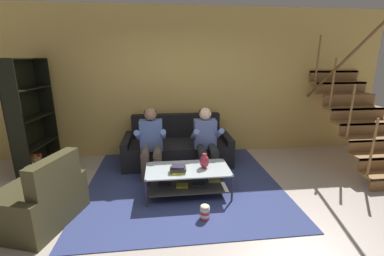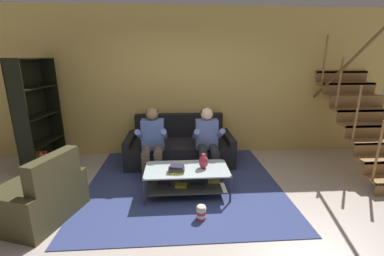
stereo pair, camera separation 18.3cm
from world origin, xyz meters
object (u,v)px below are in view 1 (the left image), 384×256
object	(u,v)px
book_stack	(178,169)
armchair	(36,202)
coffee_table	(188,177)
vase	(204,161)
bookshelf	(30,127)
couch	(177,147)
person_seated_right	(206,139)
popcorn_tub	(205,212)
person_seated_left	(151,140)

from	to	relation	value
book_stack	armchair	bearing A→B (deg)	-168.70
coffee_table	vase	world-z (taller)	vase
bookshelf	coffee_table	bearing A→B (deg)	-22.51
couch	book_stack	xyz separation A→B (m)	(-0.07, -1.36, 0.17)
person_seated_right	popcorn_tub	world-z (taller)	person_seated_right
armchair	popcorn_tub	size ratio (longest dim) A/B	5.86
person_seated_right	vase	size ratio (longest dim) A/B	5.16
vase	popcorn_tub	world-z (taller)	vase
vase	bookshelf	bearing A→B (deg)	159.21
person_seated_left	armchair	size ratio (longest dim) A/B	0.98
book_stack	bookshelf	distance (m)	2.74
book_stack	bookshelf	bearing A→B (deg)	154.17
vase	person_seated_left	bearing A→B (deg)	137.71
book_stack	armchair	world-z (taller)	armchair
person_seated_right	bookshelf	world-z (taller)	bookshelf
person_seated_right	person_seated_left	bearing A→B (deg)	179.89
person_seated_left	popcorn_tub	distance (m)	1.62
person_seated_right	bookshelf	bearing A→B (deg)	173.05
couch	bookshelf	distance (m)	2.57
bookshelf	popcorn_tub	bearing A→B (deg)	-32.24
couch	coffee_table	xyz separation A→B (m)	(0.08, -1.25, -0.02)
armchair	bookshelf	bearing A→B (deg)	114.42
bookshelf	armchair	xyz separation A→B (m)	(0.69, -1.53, -0.55)
popcorn_tub	person_seated_right	bearing A→B (deg)	79.96
person_seated_left	popcorn_tub	world-z (taller)	person_seated_left
book_stack	bookshelf	world-z (taller)	bookshelf
person_seated_right	armchair	size ratio (longest dim) A/B	0.97
couch	book_stack	world-z (taller)	couch
couch	person_seated_left	size ratio (longest dim) A/B	1.73
armchair	vase	bearing A→B (deg)	12.03
person_seated_right	bookshelf	xyz separation A→B (m)	(-2.97, 0.36, 0.21)
couch	bookshelf	world-z (taller)	bookshelf
couch	armchair	world-z (taller)	couch
person_seated_left	popcorn_tub	size ratio (longest dim) A/B	5.77
person_seated_right	book_stack	xyz separation A→B (m)	(-0.54, -0.82, -0.17)
couch	vase	distance (m)	1.31
armchair	coffee_table	bearing A→B (deg)	13.52
couch	person_seated_left	bearing A→B (deg)	-130.73
couch	person_seated_right	bearing A→B (deg)	-49.36
popcorn_tub	bookshelf	bearing A→B (deg)	147.76
coffee_table	bookshelf	world-z (taller)	bookshelf
coffee_table	armchair	world-z (taller)	armchair
coffee_table	bookshelf	bearing A→B (deg)	157.49
couch	book_stack	bearing A→B (deg)	-92.96
couch	bookshelf	size ratio (longest dim) A/B	1.02
person_seated_right	popcorn_tub	size ratio (longest dim) A/B	5.68
couch	popcorn_tub	xyz separation A→B (m)	(0.22, -1.90, -0.19)
vase	armchair	size ratio (longest dim) A/B	0.19
coffee_table	vase	size ratio (longest dim) A/B	5.49
bookshelf	couch	bearing A→B (deg)	4.08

